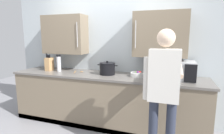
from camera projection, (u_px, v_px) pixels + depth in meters
The scene contains 9 objects.
back_wall_tiled at pixel (111, 41), 3.38m from camera, with size 4.12×0.44×2.85m.
counter_unit at pixel (105, 100), 3.23m from camera, with size 3.39×0.71×0.91m.
microwave_oven at pixel (173, 70), 2.81m from camera, with size 0.60×0.82×0.28m.
knife_block at pixel (49, 64), 3.51m from camera, with size 0.11×0.15×0.33m.
thermos_flask at pixel (59, 63), 3.43m from camera, with size 0.08×0.08×0.31m.
stock_pot at pixel (107, 69), 3.15m from camera, with size 0.37×0.27×0.24m.
wooden_spoon at pixel (79, 72), 3.36m from camera, with size 0.19×0.18×0.02m.
fruit_bowl at pixel (138, 74), 2.99m from camera, with size 0.24×0.24×0.10m.
person_figure at pixel (164, 88), 2.08m from camera, with size 0.44×0.63×1.65m.
Camera 1 is at (1.13, -2.02, 1.57)m, focal length 29.12 mm.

